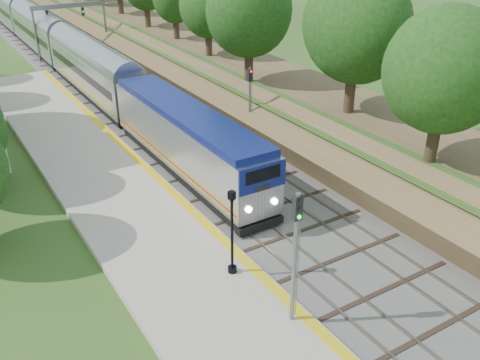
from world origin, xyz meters
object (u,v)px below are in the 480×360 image
signal_gantry (70,16)px  train (42,35)px  signal_platform (295,245)px  lamppost_far (232,237)px  signal_farside (250,97)px

signal_gantry → train: bearing=119.7°
signal_gantry → signal_platform: size_ratio=1.40×
train → lamppost_far: 49.88m
train → signal_farside: (6.20, -36.38, 1.35)m
train → lamppost_far: size_ratio=22.39×
signal_gantry → signal_farside: signal_gantry is taller
signal_platform → signal_farside: signal_platform is taller
lamppost_far → signal_farside: bearing=54.6°
signal_gantry → signal_farside: 32.28m
train → signal_platform: signal_platform is taller
signal_gantry → lamppost_far: (-5.80, -45.43, -2.51)m
train → lamppost_far: lamppost_far is taller
signal_platform → signal_farside: size_ratio=1.06×
signal_gantry → train: size_ratio=0.09×
signal_farside → lamppost_far: bearing=-125.4°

